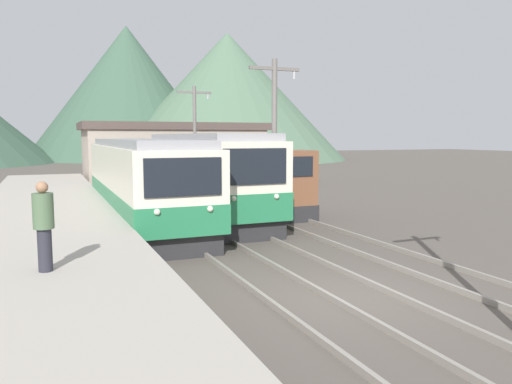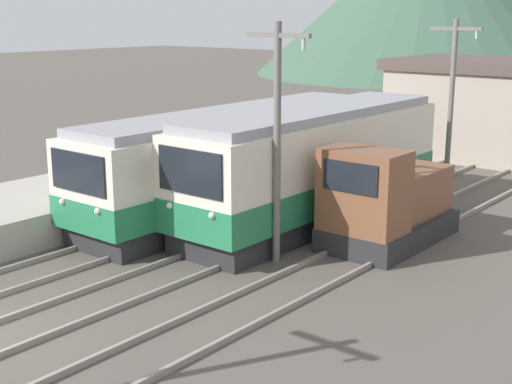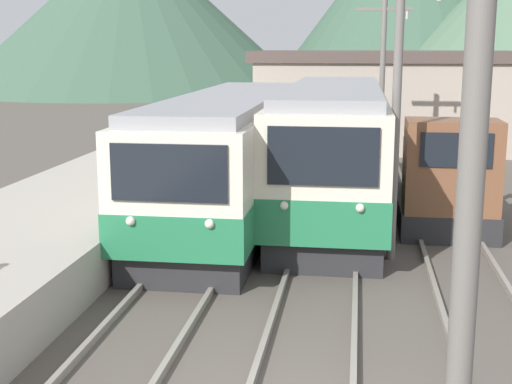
% 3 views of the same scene
% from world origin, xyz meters
% --- Properties ---
extents(ground_plane, '(200.00, 200.00, 0.00)m').
position_xyz_m(ground_plane, '(0.00, 0.00, 0.00)').
color(ground_plane, '#564F47').
extents(platform_left, '(4.50, 54.00, 1.05)m').
position_xyz_m(platform_left, '(-6.25, 0.00, 0.52)').
color(platform_left, '#ADA599').
rests_on(platform_left, ground).
extents(track_left, '(1.54, 60.00, 0.14)m').
position_xyz_m(track_left, '(-2.60, 0.00, 0.07)').
color(track_left, gray).
rests_on(track_left, ground).
extents(track_center, '(1.54, 60.00, 0.14)m').
position_xyz_m(track_center, '(0.20, 0.00, 0.07)').
color(track_center, gray).
rests_on(track_center, ground).
extents(track_right, '(1.54, 60.00, 0.14)m').
position_xyz_m(track_right, '(3.20, 0.00, 0.07)').
color(track_right, gray).
rests_on(track_right, ground).
extents(commuter_train_left, '(2.84, 13.18, 3.47)m').
position_xyz_m(commuter_train_left, '(-2.60, 11.09, 1.62)').
color(commuter_train_left, '#28282B').
rests_on(commuter_train_left, ground).
extents(commuter_train_center, '(2.84, 11.42, 3.70)m').
position_xyz_m(commuter_train_center, '(0.20, 11.64, 1.72)').
color(commuter_train_center, '#28282B').
rests_on(commuter_train_center, ground).
extents(shunting_locomotive, '(2.40, 4.57, 3.00)m').
position_xyz_m(shunting_locomotive, '(3.20, 11.01, 1.21)').
color(shunting_locomotive, '#28282B').
rests_on(shunting_locomotive, ground).
extents(catenary_mast_mid, '(2.00, 0.20, 6.40)m').
position_xyz_m(catenary_mast_mid, '(1.71, 7.74, 3.51)').
color(catenary_mast_mid, slate).
rests_on(catenary_mast_mid, ground).
extents(catenary_mast_far, '(2.00, 0.20, 6.40)m').
position_xyz_m(catenary_mast_far, '(1.71, 18.45, 3.51)').
color(catenary_mast_far, slate).
rests_on(catenary_mast_far, ground).
extents(person_on_platform, '(0.38, 0.38, 1.71)m').
position_xyz_m(person_on_platform, '(-6.25, 0.89, 1.98)').
color(person_on_platform, '#282833').
rests_on(person_on_platform, platform_left).
extents(station_building, '(12.60, 6.30, 4.53)m').
position_xyz_m(station_building, '(2.25, 26.00, 2.29)').
color(station_building, '#AD9E8E').
rests_on(station_building, ground).
extents(mountain_backdrop, '(80.88, 43.73, 21.16)m').
position_xyz_m(mountain_backdrop, '(1.21, 68.60, 9.53)').
color(mountain_backdrop, '#517056').
rests_on(mountain_backdrop, ground).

